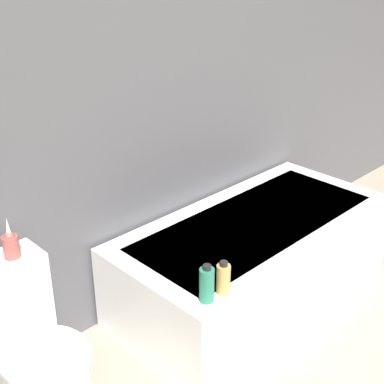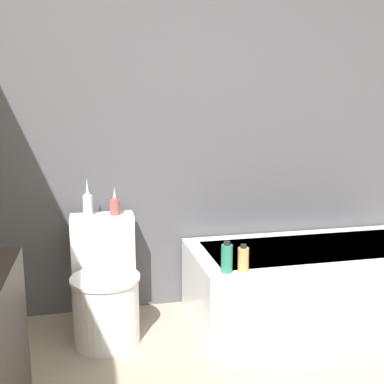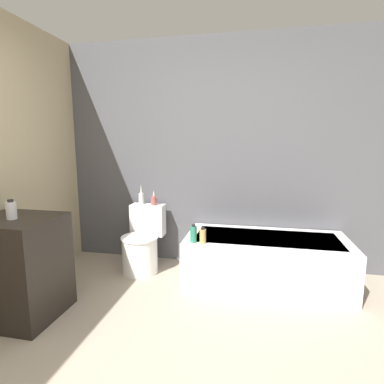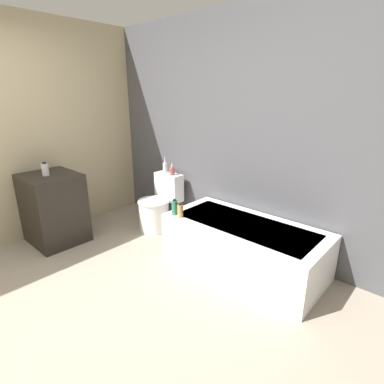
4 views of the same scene
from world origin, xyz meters
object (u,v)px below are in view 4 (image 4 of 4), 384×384
at_px(vase_gold, 165,167).
at_px(vase_silver, 172,170).
at_px(bathtub, 243,245).
at_px(shampoo_bottle_short, 180,211).
at_px(shampoo_bottle_tall, 175,208).
at_px(toilet, 158,207).
at_px(soap_bottle_glass, 45,169).

bearing_deg(vase_gold, vase_silver, -10.50).
relative_size(bathtub, shampoo_bottle_short, 10.38).
bearing_deg(vase_gold, shampoo_bottle_tall, -36.80).
xyz_separation_m(toilet, soap_bottle_glass, (-0.64, -1.12, 0.61)).
bearing_deg(shampoo_bottle_short, soap_bottle_glass, -151.22).
bearing_deg(soap_bottle_glass, bathtub, 28.32).
height_order(bathtub, soap_bottle_glass, soap_bottle_glass).
bearing_deg(toilet, soap_bottle_glass, -119.75).
bearing_deg(shampoo_bottle_short, shampoo_bottle_tall, 173.86).
bearing_deg(shampoo_bottle_tall, vase_silver, 137.75).
relative_size(vase_silver, shampoo_bottle_tall, 1.01).
xyz_separation_m(vase_silver, shampoo_bottle_short, (0.67, -0.54, -0.22)).
bearing_deg(shampoo_bottle_tall, shampoo_bottle_short, -6.14).
bearing_deg(vase_gold, soap_bottle_glass, -112.61).
height_order(vase_gold, shampoo_bottle_short, vase_gold).
xyz_separation_m(bathtub, vase_gold, (-1.44, 0.26, 0.55)).
bearing_deg(vase_silver, shampoo_bottle_short, -38.79).
distance_m(toilet, vase_gold, 0.55).
distance_m(bathtub, shampoo_bottle_tall, 0.82).
relative_size(toilet, shampoo_bottle_tall, 4.05).
xyz_separation_m(toilet, vase_gold, (-0.08, 0.22, 0.49)).
distance_m(soap_bottle_glass, shampoo_bottle_tall, 1.56).
bearing_deg(vase_silver, toilet, -114.02).
relative_size(soap_bottle_glass, vase_gold, 0.66).
xyz_separation_m(soap_bottle_glass, vase_silver, (0.72, 1.30, -0.13)).
height_order(vase_silver, shampoo_bottle_short, vase_silver).
xyz_separation_m(bathtub, shampoo_bottle_tall, (-0.69, -0.30, 0.32)).
height_order(shampoo_bottle_tall, shampoo_bottle_short, shampoo_bottle_tall).
xyz_separation_m(vase_gold, shampoo_bottle_short, (0.84, -0.57, -0.24)).
xyz_separation_m(bathtub, toilet, (-1.36, 0.04, 0.06)).
bearing_deg(vase_silver, soap_bottle_glass, -118.97).
distance_m(vase_gold, vase_silver, 0.17).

